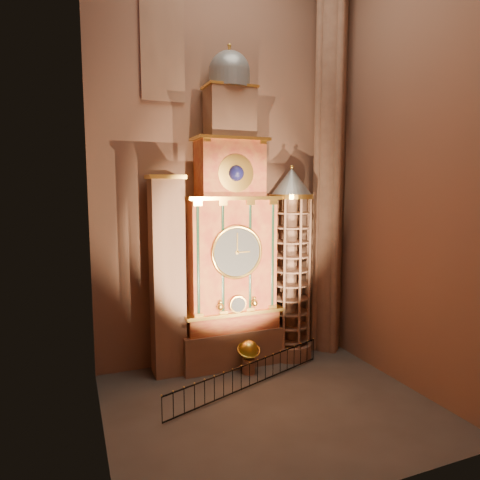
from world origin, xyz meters
name	(u,v)px	position (x,y,z in m)	size (l,w,h in m)	color
floor	(270,405)	(0.00, 0.00, 0.00)	(14.00, 14.00, 0.00)	#383330
wall_back	(223,161)	(0.00, 6.00, 11.00)	(22.00, 22.00, 0.00)	brown
wall_left	(93,147)	(-7.00, 0.00, 11.00)	(22.00, 22.00, 0.00)	brown
wall_right	(405,157)	(7.00, 0.00, 11.00)	(22.00, 22.00, 0.00)	brown
astronomical_clock	(230,243)	(0.00, 4.96, 6.68)	(5.60, 2.41, 16.70)	#8C634C
portrait_tower	(167,276)	(-3.40, 4.98, 5.15)	(1.80, 1.60, 10.20)	#8C634C
stair_turret	(290,265)	(3.50, 4.70, 5.27)	(2.50, 2.50, 10.80)	#8C634C
gothic_pier	(329,163)	(6.10, 5.00, 11.00)	(2.04, 2.04, 22.00)	#8C634C
stained_glass_window	(163,47)	(-3.20, 5.92, 16.50)	(2.20, 0.14, 5.20)	navy
celestial_globe	(249,353)	(0.43, 3.42, 1.05)	(1.27, 1.20, 1.75)	#8C634C
iron_railing	(250,375)	(-0.18, 1.86, 0.64)	(9.17, 3.43, 1.18)	black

